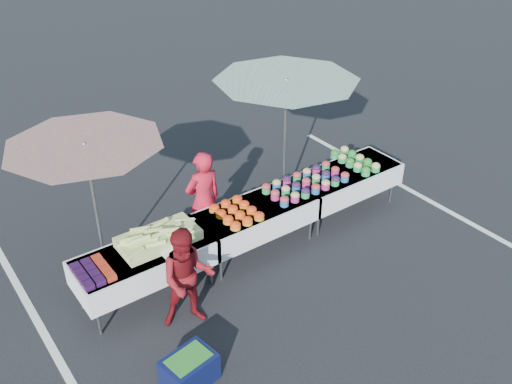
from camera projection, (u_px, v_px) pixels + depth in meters
ground at (256, 248)px, 8.67m from camera, size 80.00×80.00×0.00m
stripe_left at (48, 340)px, 7.07m from camera, size 0.10×5.00×0.00m
stripe_right at (399, 184)px, 10.27m from camera, size 0.10×5.00×0.00m
table_left at (145, 261)px, 7.46m from camera, size 1.86×0.81×0.75m
table_center at (256, 216)px, 8.36m from camera, size 1.86×0.81×0.75m
table_right at (345, 180)px, 9.26m from camera, size 1.86×0.81×0.75m
berry_punnets at (93, 272)px, 6.96m from camera, size 0.40×0.54×0.08m
corn_pile at (158, 238)px, 7.48m from camera, size 1.16×0.57×0.26m
plastic_bags at (175, 253)px, 7.30m from camera, size 0.30×0.25×0.05m
carrot_bowls at (236, 212)px, 8.07m from camera, size 0.55×0.69×0.11m
potato_cups at (306, 182)px, 8.71m from camera, size 1.34×0.58×0.16m
bean_baskets at (355, 160)px, 9.32m from camera, size 0.36×0.86×0.15m
vendor at (203, 200)px, 8.36m from camera, size 0.58×0.39×1.57m
customer at (188, 278)px, 6.99m from camera, size 0.84×0.76×1.40m
umbrella_left at (86, 156)px, 7.19m from camera, size 2.15×2.15×2.08m
umbrella_right at (286, 91)px, 8.57m from camera, size 2.60×2.60×2.28m
storage_bin at (189, 369)px, 6.43m from camera, size 0.64×0.50×0.38m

